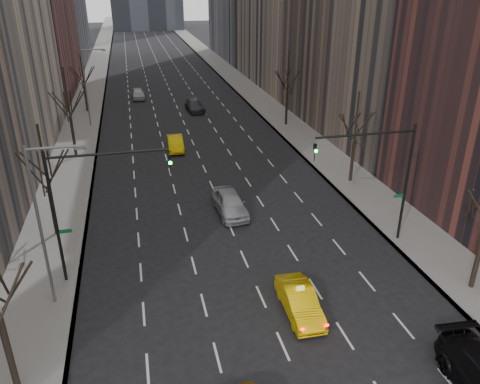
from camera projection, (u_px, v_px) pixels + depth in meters
sidewalk_left at (93, 85)px, 78.66m from camera, size 4.50×320.00×0.15m
sidewalk_right at (235, 78)px, 83.72m from camera, size 4.50×320.00×0.15m
tree_lw_a at (0, 320)px, 18.65m from camera, size 3.36×3.50×8.28m
tree_lw_b at (48, 186)px, 31.12m from camera, size 3.36×3.50×7.82m
tree_lw_c at (71, 118)px, 45.17m from camera, size 3.36×3.50×8.74m
tree_lw_d at (84, 85)px, 61.32m from camera, size 3.36×3.50×7.36m
tree_rw_b at (354, 142)px, 39.63m from camera, size 3.36×3.50×7.82m
tree_rw_c at (287, 92)px, 55.44m from camera, size 3.36×3.50×8.74m
traffic_mast_left at (84, 195)px, 25.67m from camera, size 6.69×0.39×8.00m
traffic_mast_right at (385, 167)px, 29.43m from camera, size 6.69×0.39×8.00m
streetlight_near at (45, 212)px, 23.49m from camera, size 2.83×0.22×9.00m
streetlight_far at (88, 79)px, 54.50m from camera, size 2.83×0.22×9.00m
taxi_sedan at (300, 301)px, 24.74m from camera, size 1.63×4.47×1.46m
silver_sedan_ahead at (230, 203)px, 35.32m from camera, size 2.24×5.13×1.72m
far_taxi at (175, 143)px, 48.62m from camera, size 1.66×4.44×1.45m
far_suv_grey at (195, 106)px, 62.95m from camera, size 2.43×5.15×1.45m
far_car_white at (138, 94)px, 69.35m from camera, size 2.02×4.65×1.56m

